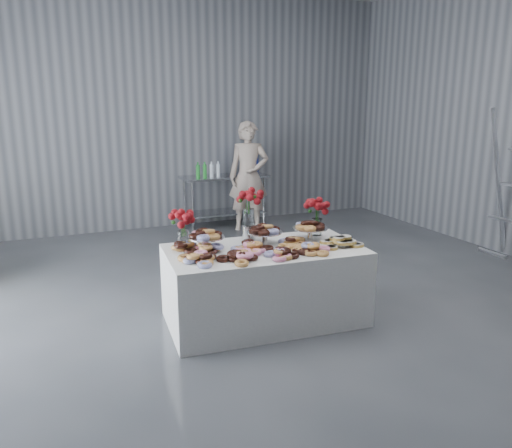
{
  "coord_description": "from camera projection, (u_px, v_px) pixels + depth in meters",
  "views": [
    {
      "loc": [
        -2.03,
        -4.05,
        2.13
      ],
      "look_at": [
        -0.05,
        0.61,
        0.9
      ],
      "focal_mm": 35.0,
      "sensor_mm": 36.0,
      "label": 1
    }
  ],
  "objects": [
    {
      "name": "person",
      "position": [
        249.0,
        176.0,
        8.45
      ],
      "size": [
        0.78,
        0.65,
        1.84
      ],
      "primitive_type": "imported",
      "rotation": [
        0.0,
        0.0,
        -0.37
      ],
      "color": "#CC8C93",
      "rests_on": "ground"
    },
    {
      "name": "room_walls",
      "position": [
        257.0,
        41.0,
        4.23
      ],
      "size": [
        8.04,
        9.04,
        4.02
      ],
      "color": "slate",
      "rests_on": "ground"
    },
    {
      "name": "danish_pile",
      "position": [
        341.0,
        240.0,
        4.94
      ],
      "size": [
        0.48,
        0.48,
        0.11
      ],
      "primitive_type": null,
      "color": "silver",
      "rests_on": "display_table"
    },
    {
      "name": "bouquet_right",
      "position": [
        317.0,
        208.0,
        5.28
      ],
      "size": [
        0.26,
        0.26,
        0.42
      ],
      "color": "white",
      "rests_on": "display_table"
    },
    {
      "name": "bouquet_left",
      "position": [
        183.0,
        219.0,
        4.78
      ],
      "size": [
        0.26,
        0.26,
        0.42
      ],
      "color": "white",
      "rests_on": "display_table"
    },
    {
      "name": "cake_stand_right",
      "position": [
        310.0,
        227.0,
        5.13
      ],
      "size": [
        0.36,
        0.36,
        0.17
      ],
      "color": "silver",
      "rests_on": "display_table"
    },
    {
      "name": "donut_mounds",
      "position": [
        267.0,
        245.0,
        4.8
      ],
      "size": [
        1.86,
        0.93,
        0.09
      ],
      "primitive_type": null,
      "rotation": [
        0.0,
        0.0,
        -0.07
      ],
      "color": "#DB9950",
      "rests_on": "display_table"
    },
    {
      "name": "water_jug",
      "position": [
        251.0,
        160.0,
        8.8
      ],
      "size": [
        0.28,
        0.28,
        0.55
      ],
      "color": "blue",
      "rests_on": "prep_table"
    },
    {
      "name": "prep_table",
      "position": [
        224.0,
        191.0,
        8.73
      ],
      "size": [
        1.5,
        0.6,
        0.9
      ],
      "color": "silver",
      "rests_on": "ground"
    },
    {
      "name": "cake_stand_mid",
      "position": [
        264.0,
        231.0,
        4.97
      ],
      "size": [
        0.36,
        0.36,
        0.17
      ],
      "color": "silver",
      "rests_on": "display_table"
    },
    {
      "name": "cake_stand_left",
      "position": [
        206.0,
        236.0,
        4.78
      ],
      "size": [
        0.36,
        0.36,
        0.17
      ],
      "color": "silver",
      "rests_on": "display_table"
    },
    {
      "name": "bouquet_center",
      "position": [
        249.0,
        204.0,
        5.07
      ],
      "size": [
        0.26,
        0.26,
        0.57
      ],
      "color": "silver",
      "rests_on": "display_table"
    },
    {
      "name": "display_table",
      "position": [
        265.0,
        285.0,
        4.94
      ],
      "size": [
        1.97,
        1.14,
        0.75
      ],
      "primitive_type": "cube",
      "rotation": [
        0.0,
        0.0,
        -0.07
      ],
      "color": "white",
      "rests_on": "ground"
    },
    {
      "name": "drink_bottles",
      "position": [
        208.0,
        169.0,
        8.42
      ],
      "size": [
        0.54,
        0.08,
        0.27
      ],
      "primitive_type": null,
      "color": "#268C33",
      "rests_on": "prep_table"
    },
    {
      "name": "ground",
      "position": [
        285.0,
        326.0,
        4.9
      ],
      "size": [
        9.0,
        9.0,
        0.0
      ],
      "primitive_type": "plane",
      "color": "#393C41",
      "rests_on": "ground"
    }
  ]
}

